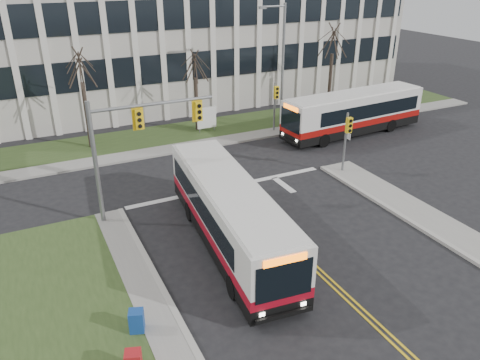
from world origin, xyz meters
name	(u,v)px	position (x,y,z in m)	size (l,w,h in m)	color
ground	(307,260)	(0.00, 0.00, 0.00)	(120.00, 120.00, 0.00)	black
sidewalk_cross	(250,136)	(5.00, 15.20, 0.07)	(44.00, 1.60, 0.14)	#9E9B93
building_lawn	(234,126)	(5.00, 18.00, 0.06)	(44.00, 5.00, 0.12)	#32481F
office_building	(179,30)	(5.00, 30.00, 6.00)	(40.00, 16.00, 12.00)	beige
mast_arm_signal	(129,137)	(-5.62, 7.16, 4.26)	(6.11, 0.38, 6.20)	slate
signal_pole_near	(347,134)	(7.20, 6.90, 2.50)	(0.34, 0.39, 3.80)	slate
signal_pole_far	(275,100)	(7.20, 15.40, 2.50)	(0.34, 0.39, 3.80)	slate
streetlight	(281,61)	(8.03, 16.20, 5.19)	(2.15, 0.25, 9.20)	slate
directory_sign	(207,118)	(2.50, 17.50, 1.17)	(1.50, 0.12, 2.00)	slate
tree_left	(80,69)	(-6.00, 18.00, 5.51)	(1.80, 1.80, 7.70)	#42352B
tree_mid	(195,67)	(2.00, 18.20, 4.88)	(1.80, 1.80, 6.82)	#42352B
tree_right	(333,42)	(14.00, 18.00, 5.91)	(1.80, 1.80, 8.25)	#42352B
bus_main	(229,215)	(-2.48, 2.66, 1.51)	(2.45, 11.32, 3.02)	silver
bus_cross	(353,114)	(12.27, 12.54, 1.54)	(2.50, 11.54, 3.08)	silver
newspaper_box_blue	(137,322)	(-7.77, -1.09, 0.47)	(0.50, 0.45, 0.95)	navy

